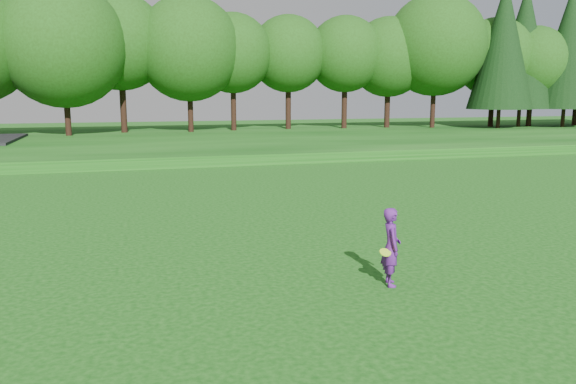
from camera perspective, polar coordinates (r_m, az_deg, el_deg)
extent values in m
plane|color=#0E450D|center=(12.08, 8.47, -8.75)|extent=(140.00, 140.00, 0.00)
cube|color=#0E450D|center=(44.76, -10.10, 5.28)|extent=(130.00, 30.00, 0.60)
cube|color=gray|center=(30.98, -7.19, 2.80)|extent=(130.00, 1.60, 0.04)
imported|color=#591B7C|center=(11.57, 10.43, -5.49)|extent=(0.52, 0.66, 1.60)
cylinder|color=#C5FF28|center=(11.38, 9.85, -6.07)|extent=(0.23, 0.22, 0.12)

